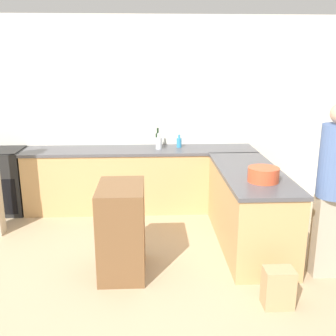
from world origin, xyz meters
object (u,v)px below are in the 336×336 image
at_px(island_table, 122,230).
at_px(paper_bag, 278,288).
at_px(dish_soap_bottle, 179,142).
at_px(range_oven, 3,181).
at_px(vinegar_bottle_clear, 159,143).
at_px(mixing_bowl, 263,175).
at_px(person_at_peninsula, 333,185).
at_px(wine_bottle_dark, 158,140).

bearing_deg(island_table, paper_bag, -25.69).
bearing_deg(dish_soap_bottle, range_oven, -178.05).
height_order(island_table, paper_bag, island_table).
bearing_deg(dish_soap_bottle, island_table, -111.00).
height_order(island_table, vinegar_bottle_clear, vinegar_bottle_clear).
relative_size(island_table, vinegar_bottle_clear, 4.11).
distance_m(range_oven, dish_soap_bottle, 2.55).
xyz_separation_m(vinegar_bottle_clear, paper_bag, (0.97, -2.42, -0.80)).
height_order(mixing_bowl, dish_soap_bottle, dish_soap_bottle).
xyz_separation_m(vinegar_bottle_clear, dish_soap_bottle, (0.29, 0.10, -0.02)).
bearing_deg(dish_soap_bottle, paper_bag, -74.89).
height_order(vinegar_bottle_clear, person_at_peninsula, person_at_peninsula).
bearing_deg(person_at_peninsula, dish_soap_bottle, 123.25).
bearing_deg(island_table, wine_bottle_dark, 77.76).
bearing_deg(dish_soap_bottle, mixing_bowl, -66.38).
distance_m(range_oven, mixing_bowl, 3.65).
bearing_deg(range_oven, mixing_bowl, -26.30).
xyz_separation_m(range_oven, island_table, (1.79, -1.76, 0.01)).
distance_m(vinegar_bottle_clear, person_at_peninsula, 2.50).
bearing_deg(island_table, vinegar_bottle_clear, 76.62).
height_order(vinegar_bottle_clear, dish_soap_bottle, vinegar_bottle_clear).
distance_m(island_table, mixing_bowl, 1.54).
xyz_separation_m(dish_soap_bottle, wine_bottle_dark, (-0.30, 0.02, 0.04)).
height_order(range_oven, paper_bag, range_oven).
relative_size(range_oven, island_table, 0.98).
xyz_separation_m(mixing_bowl, wine_bottle_dark, (-1.04, 1.71, 0.04)).
bearing_deg(vinegar_bottle_clear, wine_bottle_dark, 94.95).
distance_m(mixing_bowl, paper_bag, 1.14).
relative_size(island_table, wine_bottle_dark, 3.29).
relative_size(dish_soap_bottle, wine_bottle_dark, 0.65).
relative_size(mixing_bowl, wine_bottle_dark, 1.15).
relative_size(vinegar_bottle_clear, wine_bottle_dark, 0.80).
bearing_deg(wine_bottle_dark, paper_bag, -68.86).
xyz_separation_m(island_table, wine_bottle_dark, (0.41, 1.87, 0.54)).
relative_size(range_oven, mixing_bowl, 2.82).
distance_m(mixing_bowl, person_at_peninsula, 0.67).
height_order(range_oven, island_table, island_table).
distance_m(island_table, paper_bag, 1.57).
height_order(mixing_bowl, paper_bag, mixing_bowl).
xyz_separation_m(island_table, paper_bag, (1.39, -0.67, -0.28)).
distance_m(vinegar_bottle_clear, paper_bag, 2.73).
bearing_deg(wine_bottle_dark, person_at_peninsula, -51.45).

